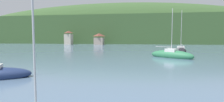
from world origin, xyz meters
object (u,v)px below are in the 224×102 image
Objects in this scene: sailboat_far_6 at (171,55)px; sailboat_far_5 at (181,51)px; shore_building_west at (69,38)px; shore_building_westcentral at (99,39)px.

sailboat_far_5 is at bearing 105.93° from sailboat_far_6.
sailboat_far_5 is at bearing -41.52° from shore_building_west.
sailboat_far_5 reaches higher than sailboat_far_6.
shore_building_westcentral is 60.03m from sailboat_far_6.
sailboat_far_5 reaches higher than shore_building_westcentral.
sailboat_far_5 reaches higher than shore_building_west.
sailboat_far_6 is at bearing 164.34° from sailboat_far_5.
shore_building_west reaches higher than shore_building_westcentral.
shore_building_westcentral is (16.14, 0.30, -0.61)m from shore_building_west.
shore_building_westcentral is 51.90m from sailboat_far_5.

